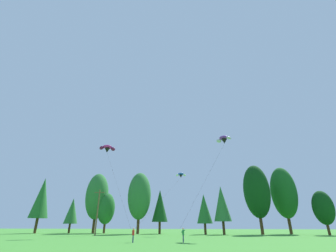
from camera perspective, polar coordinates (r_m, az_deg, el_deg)
treeline_tree_a at (r=71.83m, az=-28.62°, el=-15.20°), size 4.60×4.60×13.64m
treeline_tree_b at (r=70.23m, az=-22.54°, el=-18.70°), size 3.49×3.49×8.60m
treeline_tree_c at (r=67.24m, az=-17.04°, el=-16.13°), size 5.83×5.83×14.93m
treeline_tree_d at (r=65.67m, az=-14.97°, el=-19.00°), size 4.41×4.41×9.68m
treeline_tree_e at (r=60.37m, az=-7.05°, el=-16.63°), size 5.65×5.65×14.25m
treeline_tree_f at (r=60.74m, az=-2.00°, el=-18.98°), size 3.83×3.83×10.15m
treeline_tree_g at (r=57.54m, az=8.87°, el=-19.43°), size 3.51×3.51×8.68m
treeline_tree_h at (r=57.54m, az=13.05°, el=-18.07°), size 3.88×3.88×10.37m
treeline_tree_i at (r=60.39m, az=20.94°, el=-14.71°), size 5.95×5.95×15.37m
treeline_tree_j at (r=65.74m, az=26.55°, el=-14.37°), size 5.96×5.96×15.43m
treeline_tree_k at (r=62.93m, az=33.84°, el=-16.33°), size 4.22×4.22×8.95m
utility_pole at (r=54.00m, az=-16.92°, el=-19.24°), size 2.20×0.26×9.05m
kite_flyer_near at (r=32.25m, az=-8.54°, el=-24.74°), size 0.29×0.59×1.69m
kite_flyer_mid at (r=32.04m, az=3.75°, el=-24.92°), size 0.59×0.62×1.69m
parafoil_kite_high_magenta at (r=51.03m, az=-14.69°, el=-5.39°), size 11.85×15.21×16.57m
parafoil_kite_mid_purple at (r=44.48m, az=13.56°, el=-3.20°), size 9.21×11.25×15.76m
parafoil_kite_far_blue_white at (r=53.60m, az=3.17°, el=-11.97°), size 6.01×21.88×11.74m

